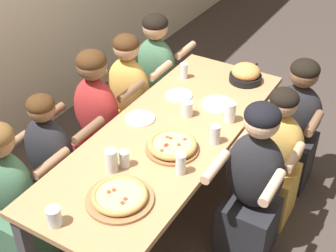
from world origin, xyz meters
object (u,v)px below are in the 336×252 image
object	(u,v)px
drinking_glass_g	(181,165)
diner_near_midright	(273,162)
empty_plate_b	(179,95)
diner_near_center	(252,190)
cocktail_glass_blue	(187,109)
drinking_glass_c	(124,159)
diner_far_left	(14,202)
empty_plate_a	(140,118)
diner_far_midright	(130,104)
pizza_board_second	(120,197)
diner_far_right	(156,81)
skillet_bowl	(246,74)
drinking_glass_b	(184,72)
pizza_board_main	(172,146)
drinking_glass_f	(54,218)
diner_near_right	(294,129)
drinking_glass_a	(215,134)
diner_far_midleft	(53,171)
drinking_glass_d	(111,162)
diner_far_center	(98,126)
drinking_glass_e	(230,113)
empty_plate_c	(218,104)

from	to	relation	value
drinking_glass_g	diner_near_midright	bearing A→B (deg)	-27.16
empty_plate_b	diner_near_center	distance (m)	0.93
cocktail_glass_blue	diner_near_center	bearing A→B (deg)	-113.23
drinking_glass_c	diner_far_left	size ratio (longest dim) A/B	0.10
empty_plate_a	diner_near_center	xyz separation A→B (m)	(-0.06, -0.86, -0.20)
diner_near_center	diner_far_midright	xyz separation A→B (m)	(0.47, 1.24, -0.03)
cocktail_glass_blue	drinking_glass_c	bearing A→B (deg)	174.76
pizza_board_second	diner_near_midright	distance (m)	1.22
pizza_board_second	diner_far_right	size ratio (longest dim) A/B	0.33
skillet_bowl	drinking_glass_b	distance (m)	0.48
pizza_board_main	drinking_glass_f	distance (m)	0.87
diner_near_midright	diner_near_right	bearing A→B (deg)	-90.00
drinking_glass_a	drinking_glass_c	size ratio (longest dim) A/B	1.21
drinking_glass_a	diner_near_right	size ratio (longest dim) A/B	0.12
cocktail_glass_blue	diner_far_midleft	bearing A→B (deg)	138.06
diner_near_midright	diner_near_right	size ratio (longest dim) A/B	0.99
drinking_glass_c	diner_near_right	world-z (taller)	diner_near_right
cocktail_glass_blue	diner_far_right	xyz separation A→B (m)	(0.62, 0.63, -0.26)
drinking_glass_g	diner_far_midright	bearing A→B (deg)	49.71
diner_far_midleft	skillet_bowl	bearing A→B (deg)	59.53
drinking_glass_d	drinking_glass_f	xyz separation A→B (m)	(-0.49, 0.00, -0.02)
diner_far_right	diner_near_right	world-z (taller)	diner_far_right
diner_far_center	drinking_glass_c	bearing A→B (deg)	-38.79
drinking_glass_f	drinking_glass_c	bearing A→B (deg)	-4.22
diner_far_midleft	diner_far_right	distance (m)	1.32
drinking_glass_g	diner_near_center	world-z (taller)	diner_near_center
empty_plate_b	cocktail_glass_blue	xyz separation A→B (m)	(-0.19, -0.17, 0.04)
pizza_board_second	diner_far_left	world-z (taller)	diner_far_left
pizza_board_second	drinking_glass_g	distance (m)	0.41
drinking_glass_e	drinking_glass_f	distance (m)	1.36
drinking_glass_a	drinking_glass_c	world-z (taller)	drinking_glass_a
empty_plate_a	diner_near_right	world-z (taller)	diner_near_right
diner_far_left	pizza_board_second	bearing A→B (deg)	11.59
empty_plate_c	drinking_glass_b	size ratio (longest dim) A/B	1.94
skillet_bowl	diner_far_left	distance (m)	1.91
pizza_board_second	diner_near_right	size ratio (longest dim) A/B	0.35
empty_plate_c	drinking_glass_e	size ratio (longest dim) A/B	1.68
cocktail_glass_blue	diner_far_midright	distance (m)	0.72
empty_plate_b	drinking_glass_b	size ratio (longest dim) A/B	1.60
skillet_bowl	drinking_glass_e	size ratio (longest dim) A/B	2.52
diner_far_midleft	drinking_glass_a	bearing A→B (deg)	29.26
drinking_glass_f	diner_near_center	distance (m)	1.22
empty_plate_c	diner_near_midright	bearing A→B (deg)	-100.01
drinking_glass_d	drinking_glass_f	size ratio (longest dim) A/B	1.37
empty_plate_b	drinking_glass_c	size ratio (longest dim) A/B	1.88
drinking_glass_e	empty_plate_c	bearing A→B (deg)	47.28
empty_plate_b	diner_far_left	bearing A→B (deg)	159.76
drinking_glass_e	drinking_glass_f	xyz separation A→B (m)	(-1.31, 0.38, -0.02)
drinking_glass_e	diner_near_midright	distance (m)	0.47
pizza_board_second	empty_plate_c	size ratio (longest dim) A/B	1.58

